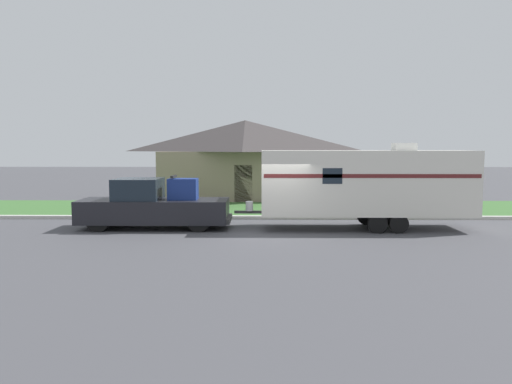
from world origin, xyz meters
TOP-DOWN VIEW (x-y plane):
  - ground_plane at (0.00, 0.00)m, footprint 120.00×120.00m
  - curb_strip at (0.00, 3.75)m, footprint 80.00×0.30m
  - lawn_strip at (0.00, 7.40)m, footprint 80.00×7.00m
  - house_across_street at (-1.51, 13.28)m, footprint 10.54×6.93m
  - pickup_truck at (-4.63, 1.25)m, footprint 5.74×1.93m
  - travel_trailer at (3.46, 1.25)m, footprint 8.92×2.30m
  - mailbox at (-6.76, 4.47)m, footprint 0.48×0.20m

SIDE VIEW (x-z plane):
  - ground_plane at x=0.00m, z-range 0.00..0.00m
  - lawn_strip at x=0.00m, z-range 0.00..0.03m
  - curb_strip at x=0.00m, z-range 0.00..0.14m
  - pickup_truck at x=-4.63m, z-range -0.16..1.87m
  - mailbox at x=-6.76m, z-range 0.37..1.76m
  - travel_trailer at x=3.46m, z-range 0.14..3.40m
  - house_across_street at x=-1.51m, z-range 0.09..4.83m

